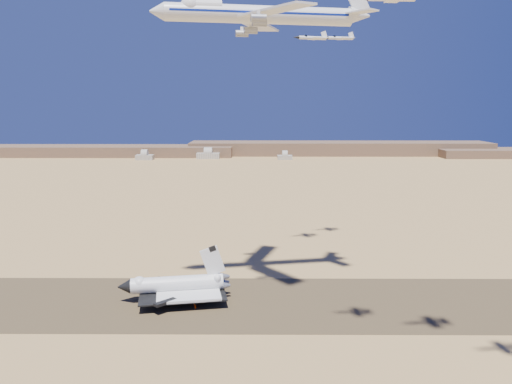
{
  "coord_description": "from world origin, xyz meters",
  "views": [
    {
      "loc": [
        6.82,
        -167.07,
        68.84
      ],
      "look_at": [
        5.72,
        8.0,
        38.42
      ],
      "focal_mm": 35.0,
      "sensor_mm": 36.0,
      "label": 1
    }
  ],
  "objects_px": {
    "crew_b": "(195,305)",
    "crew_c": "(196,307)",
    "shuttle": "(176,286)",
    "chase_jet_f": "(340,38)",
    "crew_a": "(191,303)",
    "chase_jet_e": "(312,38)",
    "carrier_747": "(254,14)"
  },
  "relations": [
    {
      "from": "crew_b",
      "to": "chase_jet_e",
      "type": "bearing_deg",
      "value": -37.93
    },
    {
      "from": "shuttle",
      "to": "crew_b",
      "type": "distance_m",
      "value": 10.99
    },
    {
      "from": "shuttle",
      "to": "crew_b",
      "type": "relative_size",
      "value": 22.31
    },
    {
      "from": "crew_c",
      "to": "chase_jet_f",
      "type": "xyz_separation_m",
      "value": [
        58.11,
        73.22,
        97.99
      ]
    },
    {
      "from": "crew_a",
      "to": "crew_b",
      "type": "height_order",
      "value": "crew_b"
    },
    {
      "from": "carrier_747",
      "to": "crew_b",
      "type": "relative_size",
      "value": 41.88
    },
    {
      "from": "crew_a",
      "to": "chase_jet_e",
      "type": "relative_size",
      "value": 0.1
    },
    {
      "from": "chase_jet_e",
      "to": "crew_b",
      "type": "bearing_deg",
      "value": -143.7
    },
    {
      "from": "chase_jet_e",
      "to": "shuttle",
      "type": "bearing_deg",
      "value": -151.61
    },
    {
      "from": "shuttle",
      "to": "chase_jet_e",
      "type": "height_order",
      "value": "chase_jet_e"
    },
    {
      "from": "shuttle",
      "to": "crew_a",
      "type": "relative_size",
      "value": 25.36
    },
    {
      "from": "shuttle",
      "to": "chase_jet_e",
      "type": "relative_size",
      "value": 2.58
    },
    {
      "from": "crew_a",
      "to": "chase_jet_e",
      "type": "height_order",
      "value": "chase_jet_e"
    },
    {
      "from": "crew_a",
      "to": "chase_jet_f",
      "type": "xyz_separation_m",
      "value": [
        60.23,
        69.01,
        98.08
      ]
    },
    {
      "from": "carrier_747",
      "to": "chase_jet_e",
      "type": "xyz_separation_m",
      "value": [
        24.25,
        49.16,
        -1.12
      ]
    },
    {
      "from": "shuttle",
      "to": "crew_c",
      "type": "relative_size",
      "value": 22.59
    },
    {
      "from": "crew_a",
      "to": "crew_c",
      "type": "xyz_separation_m",
      "value": [
        2.11,
        -4.21,
        0.1
      ]
    },
    {
      "from": "crew_b",
      "to": "crew_c",
      "type": "bearing_deg",
      "value": -166.43
    },
    {
      "from": "crew_c",
      "to": "chase_jet_f",
      "type": "relative_size",
      "value": 0.12
    },
    {
      "from": "crew_c",
      "to": "chase_jet_f",
      "type": "height_order",
      "value": "chase_jet_f"
    },
    {
      "from": "shuttle",
      "to": "crew_c",
      "type": "height_order",
      "value": "shuttle"
    },
    {
      "from": "shuttle",
      "to": "crew_b",
      "type": "bearing_deg",
      "value": -53.35
    },
    {
      "from": "crew_c",
      "to": "crew_a",
      "type": "bearing_deg",
      "value": -19.0
    },
    {
      "from": "crew_c",
      "to": "chase_jet_e",
      "type": "distance_m",
      "value": 122.02
    },
    {
      "from": "shuttle",
      "to": "chase_jet_f",
      "type": "relative_size",
      "value": 2.71
    },
    {
      "from": "shuttle",
      "to": "crew_a",
      "type": "xyz_separation_m",
      "value": [
        5.78,
        -4.85,
        -4.42
      ]
    },
    {
      "from": "shuttle",
      "to": "crew_a",
      "type": "bearing_deg",
      "value": -50.08
    },
    {
      "from": "crew_b",
      "to": "chase_jet_f",
      "type": "height_order",
      "value": "chase_jet_f"
    },
    {
      "from": "carrier_747",
      "to": "crew_a",
      "type": "xyz_separation_m",
      "value": [
        -21.95,
        -6.99,
        -97.66
      ]
    },
    {
      "from": "crew_c",
      "to": "chase_jet_e",
      "type": "xyz_separation_m",
      "value": [
        44.09,
        60.36,
        96.44
      ]
    },
    {
      "from": "crew_b",
      "to": "chase_jet_f",
      "type": "bearing_deg",
      "value": -39.99
    },
    {
      "from": "shuttle",
      "to": "crew_c",
      "type": "bearing_deg",
      "value": -59.03
    }
  ]
}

